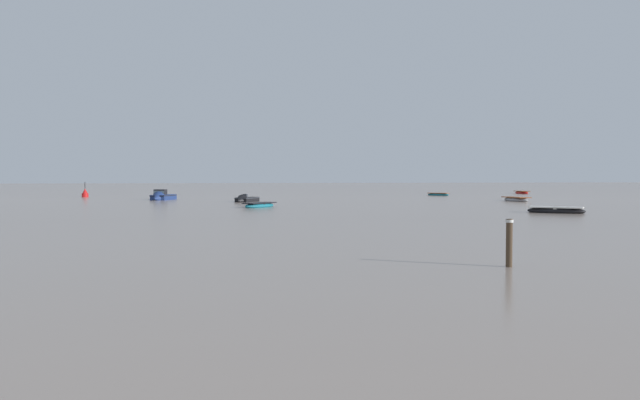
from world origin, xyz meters
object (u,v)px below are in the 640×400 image
Objects in this scene: rowboat_moored_5 at (556,211)px; rowboat_moored_2 at (516,200)px; motorboat_moored_3 at (161,198)px; channel_buoy at (85,194)px; mooring_post_near at (509,244)px; rowboat_moored_0 at (522,193)px; rowboat_moored_3 at (438,195)px; motorboat_moored_2 at (245,200)px; rowboat_moored_4 at (260,205)px.

rowboat_moored_2 is at bearing 107.35° from rowboat_moored_5.
motorboat_moored_3 reaches higher than rowboat_moored_5.
channel_buoy is 1.51× the size of mooring_post_near.
mooring_post_near is at bearing -22.43° from rowboat_moored_0.
rowboat_moored_3 is 36.68m from motorboat_moored_2.
mooring_post_near is (-31.40, -41.43, 0.47)m from rowboat_moored_2.
channel_buoy is at bearing -124.10° from motorboat_moored_3.
rowboat_moored_5 reaches higher than rowboat_moored_3.
rowboat_moored_3 is at bearing 151.53° from motorboat_moored_2.
mooring_post_near is (7.23, -57.90, 0.37)m from motorboat_moored_3.
rowboat_moored_2 is 41.99m from motorboat_moored_3.
mooring_post_near reaches higher than rowboat_moored_3.
mooring_post_near reaches higher than motorboat_moored_3.
rowboat_moored_5 is at bearing -54.76° from channel_buoy.
rowboat_moored_3 is 0.70× the size of motorboat_moored_3.
mooring_post_near is (-19.67, -21.16, 0.48)m from rowboat_moored_5.
rowboat_moored_3 is (3.07, 23.08, -0.03)m from rowboat_moored_2.
motorboat_moored_2 is at bearing 171.01° from rowboat_moored_5.
rowboat_moored_0 is 0.86× the size of motorboat_moored_3.
rowboat_moored_4 is at bearing -171.03° from rowboat_moored_5.
mooring_post_near is (-1.35, -48.73, 0.47)m from motorboat_moored_2.
rowboat_moored_3 is 1.00× the size of rowboat_moored_4.
motorboat_moored_2 is 1.04× the size of rowboat_moored_5.
rowboat_moored_5 is at bearing 155.48° from rowboat_moored_2.
mooring_post_near is (-34.47, -64.50, 0.50)m from rowboat_moored_3.
motorboat_moored_2 reaches higher than rowboat_moored_0.
rowboat_moored_0 is at bearing -8.24° from rowboat_moored_4.
rowboat_moored_2 is 2.94× the size of mooring_post_near.
rowboat_moored_2 is at bearing -23.17° from rowboat_moored_0.
mooring_post_near reaches higher than rowboat_moored_2.
rowboat_moored_0 is 88.79m from mooring_post_near.
rowboat_moored_2 is 1.19× the size of rowboat_moored_3.
rowboat_moored_3 is at bearing 61.88° from mooring_post_near.
rowboat_moored_0 is 1.12× the size of motorboat_moored_2.
channel_buoy reaches higher than rowboat_moored_0.
rowboat_moored_0 is at bearing 102.22° from rowboat_moored_5.
rowboat_moored_5 is (19.25, -15.27, 0.01)m from rowboat_moored_4.
motorboat_moored_3 is at bearing 97.12° from mooring_post_near.
motorboat_moored_3 is (-38.63, 16.47, 0.11)m from rowboat_moored_2.
rowboat_moored_0 is 71.36m from channel_buoy.
channel_buoy is at bearing 50.46° from rowboat_moored_3.
rowboat_moored_5 is (-11.72, -20.27, -0.01)m from rowboat_moored_2.
motorboat_moored_2 is 30.54m from channel_buoy.
motorboat_moored_3 is (-41.70, -6.61, 0.14)m from rowboat_moored_3.
motorboat_moored_2 is 33.10m from rowboat_moored_5.
rowboat_moored_2 reaches higher than rowboat_moored_4.
rowboat_moored_0 is 1.03× the size of rowboat_moored_2.
channel_buoy reaches higher than mooring_post_near.
rowboat_moored_0 reaches higher than rowboat_moored_3.
motorboat_moored_2 is at bearing -53.01° from channel_buoy.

